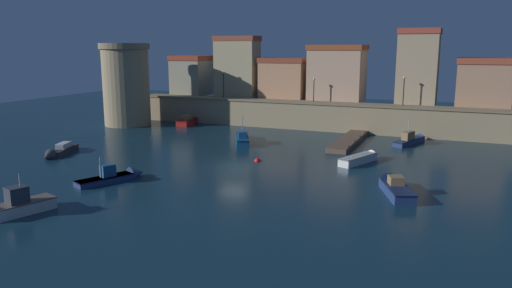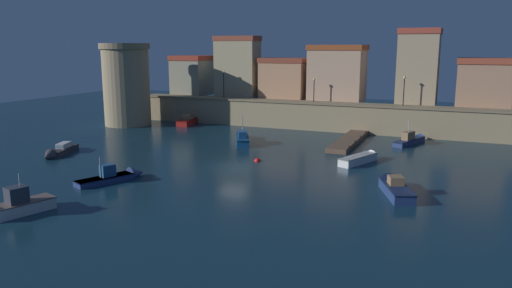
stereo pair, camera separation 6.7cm
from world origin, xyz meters
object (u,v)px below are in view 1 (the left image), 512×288
(moored_boat_1, at_px, (394,186))
(moored_boat_2, at_px, (116,176))
(moored_boat_0, at_px, (242,137))
(quay_lamp_2, at_px, (404,86))
(mooring_buoy_0, at_px, (257,161))
(moored_boat_3, at_px, (12,207))
(quay_lamp_1, at_px, (314,86))
(moored_boat_5, at_px, (412,139))
(quay_lamp_0, at_px, (223,80))
(moored_boat_6, at_px, (58,152))
(moored_boat_4, at_px, (363,158))
(moored_boat_7, at_px, (191,120))
(fortress_tower, at_px, (126,84))

(moored_boat_1, bearing_deg, moored_boat_2, 82.82)
(moored_boat_0, height_order, moored_boat_1, moored_boat_0)
(quay_lamp_2, height_order, mooring_buoy_0, quay_lamp_2)
(moored_boat_3, bearing_deg, mooring_buoy_0, 174.08)
(moored_boat_0, bearing_deg, quay_lamp_1, -49.28)
(moored_boat_2, relative_size, moored_boat_5, 0.84)
(quay_lamp_0, relative_size, moored_boat_3, 0.73)
(quay_lamp_2, distance_m, moored_boat_6, 40.45)
(mooring_buoy_0, bearing_deg, moored_boat_3, -113.39)
(moored_boat_2, relative_size, mooring_buoy_0, 9.51)
(moored_boat_3, xyz_separation_m, moored_boat_6, (-11.06, 15.00, -0.25))
(quay_lamp_0, height_order, moored_boat_4, quay_lamp_0)
(moored_boat_1, bearing_deg, quay_lamp_1, 7.05)
(quay_lamp_2, relative_size, moored_boat_4, 0.58)
(moored_boat_1, bearing_deg, moored_boat_4, 2.70)
(quay_lamp_2, height_order, moored_boat_7, quay_lamp_2)
(quay_lamp_0, distance_m, mooring_buoy_0, 24.88)
(quay_lamp_1, distance_m, moored_boat_7, 18.58)
(moored_boat_1, xyz_separation_m, moored_boat_5, (-0.51, 20.54, -0.03))
(moored_boat_4, height_order, mooring_buoy_0, moored_boat_4)
(moored_boat_3, distance_m, moored_boat_7, 39.35)
(quay_lamp_1, height_order, moored_boat_6, quay_lamp_1)
(fortress_tower, bearing_deg, moored_boat_5, 2.58)
(moored_boat_3, relative_size, moored_boat_5, 0.74)
(fortress_tower, bearing_deg, moored_boat_4, -15.71)
(moored_boat_1, xyz_separation_m, moored_boat_7, (-31.36, 23.22, 0.03))
(quay_lamp_1, relative_size, quay_lamp_2, 0.86)
(moored_boat_1, distance_m, moored_boat_2, 22.26)
(moored_boat_2, bearing_deg, fortress_tower, 58.65)
(moored_boat_4, bearing_deg, quay_lamp_2, 15.68)
(moored_boat_6, relative_size, moored_boat_7, 0.91)
(moored_boat_0, bearing_deg, moored_boat_1, -151.61)
(moored_boat_2, height_order, moored_boat_7, moored_boat_2)
(quay_lamp_0, distance_m, moored_boat_2, 31.72)
(moored_boat_1, distance_m, moored_boat_5, 20.55)
(moored_boat_2, bearing_deg, quay_lamp_0, 33.00)
(moored_boat_5, distance_m, moored_boat_7, 30.97)
(quay_lamp_2, bearing_deg, moored_boat_4, -96.18)
(quay_lamp_2, xyz_separation_m, moored_boat_2, (-19.32, -30.69, -5.76))
(moored_boat_4, bearing_deg, moored_boat_2, 151.29)
(quay_lamp_1, bearing_deg, mooring_buoy_0, -89.28)
(moored_boat_5, bearing_deg, quay_lamp_1, 90.39)
(fortress_tower, height_order, mooring_buoy_0, fortress_tower)
(quay_lamp_2, distance_m, moored_boat_1, 25.94)
(quay_lamp_2, bearing_deg, fortress_tower, -170.10)
(moored_boat_5, bearing_deg, fortress_tower, 112.55)
(quay_lamp_1, distance_m, moored_boat_4, 19.66)
(moored_boat_2, relative_size, moored_boat_3, 1.15)
(moored_boat_6, distance_m, moored_boat_7, 23.36)
(moored_boat_4, bearing_deg, moored_boat_6, 128.99)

